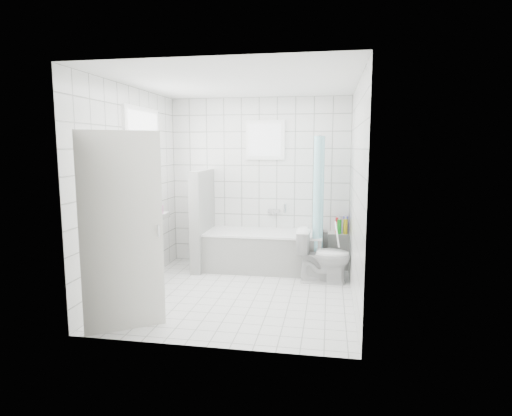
# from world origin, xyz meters

# --- Properties ---
(ground) EXTENTS (3.00, 3.00, 0.00)m
(ground) POSITION_xyz_m (0.00, 0.00, 0.00)
(ground) COLOR white
(ground) RESTS_ON ground
(ceiling) EXTENTS (3.00, 3.00, 0.00)m
(ceiling) POSITION_xyz_m (0.00, 0.00, 2.60)
(ceiling) COLOR white
(ceiling) RESTS_ON ground
(wall_back) EXTENTS (2.80, 0.02, 2.60)m
(wall_back) POSITION_xyz_m (0.00, 1.50, 1.30)
(wall_back) COLOR white
(wall_back) RESTS_ON ground
(wall_front) EXTENTS (2.80, 0.02, 2.60)m
(wall_front) POSITION_xyz_m (0.00, -1.50, 1.30)
(wall_front) COLOR white
(wall_front) RESTS_ON ground
(wall_left) EXTENTS (0.02, 3.00, 2.60)m
(wall_left) POSITION_xyz_m (-1.40, 0.00, 1.30)
(wall_left) COLOR white
(wall_left) RESTS_ON ground
(wall_right) EXTENTS (0.02, 3.00, 2.60)m
(wall_right) POSITION_xyz_m (1.40, 0.00, 1.30)
(wall_right) COLOR white
(wall_right) RESTS_ON ground
(window_left) EXTENTS (0.01, 0.90, 1.40)m
(window_left) POSITION_xyz_m (-1.35, 0.30, 1.60)
(window_left) COLOR white
(window_left) RESTS_ON wall_left
(window_back) EXTENTS (0.50, 0.01, 0.50)m
(window_back) POSITION_xyz_m (0.10, 1.46, 1.95)
(window_back) COLOR white
(window_back) RESTS_ON wall_back
(window_sill) EXTENTS (0.18, 1.02, 0.08)m
(window_sill) POSITION_xyz_m (-1.31, 0.30, 0.86)
(window_sill) COLOR white
(window_sill) RESTS_ON wall_left
(door) EXTENTS (0.68, 0.48, 2.00)m
(door) POSITION_xyz_m (-0.92, -1.25, 1.00)
(door) COLOR silver
(door) RESTS_ON ground
(bathtub) EXTENTS (1.75, 0.77, 0.58)m
(bathtub) POSITION_xyz_m (0.14, 1.12, 0.29)
(bathtub) COLOR white
(bathtub) RESTS_ON ground
(partition_wall) EXTENTS (0.15, 0.85, 1.50)m
(partition_wall) POSITION_xyz_m (-0.80, 1.07, 0.75)
(partition_wall) COLOR white
(partition_wall) RESTS_ON ground
(tiled_ledge) EXTENTS (0.40, 0.24, 0.55)m
(tiled_ledge) POSITION_xyz_m (1.29, 1.38, 0.28)
(tiled_ledge) COLOR white
(tiled_ledge) RESTS_ON ground
(toilet) EXTENTS (0.73, 0.42, 0.74)m
(toilet) POSITION_xyz_m (1.03, 0.65, 0.37)
(toilet) COLOR white
(toilet) RESTS_ON ground
(curtain_rod) EXTENTS (0.02, 0.80, 0.02)m
(curtain_rod) POSITION_xyz_m (0.95, 1.10, 2.00)
(curtain_rod) COLOR silver
(curtain_rod) RESTS_ON wall_back
(shower_curtain) EXTENTS (0.14, 0.48, 1.78)m
(shower_curtain) POSITION_xyz_m (0.95, 0.97, 1.10)
(shower_curtain) COLOR #45BDCA
(shower_curtain) RESTS_ON curtain_rod
(tub_faucet) EXTENTS (0.18, 0.06, 0.06)m
(tub_faucet) POSITION_xyz_m (0.24, 1.46, 0.85)
(tub_faucet) COLOR silver
(tub_faucet) RESTS_ON wall_back
(sill_bottles) EXTENTS (0.14, 0.61, 0.30)m
(sill_bottles) POSITION_xyz_m (-1.30, 0.36, 1.01)
(sill_bottles) COLOR #3298E2
(sill_bottles) RESTS_ON window_sill
(ledge_bottles) EXTENTS (0.18, 0.16, 0.25)m
(ledge_bottles) POSITION_xyz_m (1.29, 1.36, 0.67)
(ledge_bottles) COLOR yellow
(ledge_bottles) RESTS_ON tiled_ledge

